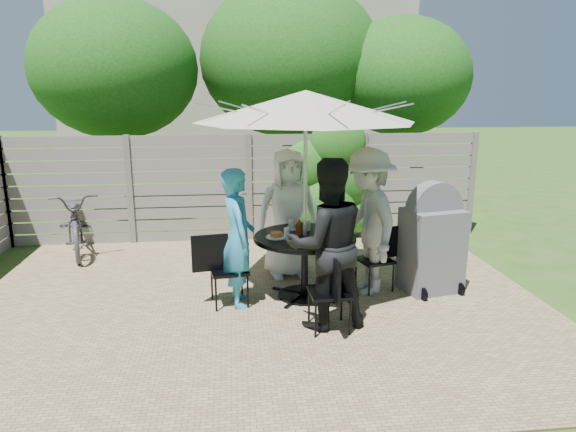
{
  "coord_description": "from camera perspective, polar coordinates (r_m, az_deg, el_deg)",
  "views": [
    {
      "loc": [
        -0.28,
        -5.7,
        2.55
      ],
      "look_at": [
        0.4,
        0.52,
        1.02
      ],
      "focal_mm": 32.0,
      "sensor_mm": 36.0,
      "label": 1
    }
  ],
  "objects": [
    {
      "name": "chair_left",
      "position": [
        6.31,
        -6.68,
        -7.51
      ],
      "size": [
        0.68,
        0.5,
        0.91
      ],
      "rotation": [
        0.0,
        0.0,
        6.45
      ],
      "color": "black",
      "rests_on": "ground"
    },
    {
      "name": "person_back",
      "position": [
        7.08,
        -0.01,
        0.25
      ],
      "size": [
        0.95,
        0.69,
        1.8
      ],
      "primitive_type": "imported",
      "rotation": [
        0.0,
        0.0,
        6.43
      ],
      "color": "white",
      "rests_on": "ground"
    },
    {
      "name": "backyard_envelope",
      "position": [
        16.0,
        -5.09,
        13.88
      ],
      "size": [
        60.0,
        60.0,
        5.0
      ],
      "color": "#2D4816",
      "rests_on": "ground"
    },
    {
      "name": "person_front",
      "position": [
        5.53,
        4.32,
        -3.21
      ],
      "size": [
        1.01,
        0.84,
        1.88
      ],
      "primitive_type": "imported",
      "rotation": [
        0.0,
        0.0,
        3.29
      ],
      "color": "black",
      "rests_on": "ground"
    },
    {
      "name": "chair_front",
      "position": [
        5.65,
        4.62,
        -10.12
      ],
      "size": [
        0.45,
        0.65,
        0.9
      ],
      "rotation": [
        0.0,
        0.0,
        1.61
      ],
      "color": "black",
      "rests_on": "ground"
    },
    {
      "name": "coffee_cup",
      "position": [
        6.54,
        2.18,
        -1.09
      ],
      "size": [
        0.08,
        0.08,
        0.12
      ],
      "primitive_type": "cylinder",
      "color": "#C6B293",
      "rests_on": "patio_table"
    },
    {
      "name": "syrup_jug",
      "position": [
        6.33,
        1.24,
        -1.39
      ],
      "size": [
        0.09,
        0.09,
        0.16
      ],
      "primitive_type": "cylinder",
      "color": "#59280C",
      "rests_on": "patio_table"
    },
    {
      "name": "plate_left",
      "position": [
        6.23,
        -1.3,
        -2.17
      ],
      "size": [
        0.26,
        0.26,
        0.06
      ],
      "color": "white",
      "rests_on": "patio_table"
    },
    {
      "name": "glass_front",
      "position": [
        6.1,
        3.52,
        -2.11
      ],
      "size": [
        0.07,
        0.07,
        0.14
      ],
      "primitive_type": "cylinder",
      "color": "silver",
      "rests_on": "patio_table"
    },
    {
      "name": "plate_front",
      "position": [
        5.99,
        2.85,
        -2.85
      ],
      "size": [
        0.26,
        0.26,
        0.06
      ],
      "color": "white",
      "rests_on": "patio_table"
    },
    {
      "name": "plate_back",
      "position": [
        6.65,
        1.01,
        -1.14
      ],
      "size": [
        0.26,
        0.26,
        0.06
      ],
      "color": "white",
      "rests_on": "patio_table"
    },
    {
      "name": "chair_back",
      "position": [
        7.37,
        -0.29,
        -4.25
      ],
      "size": [
        0.53,
        0.69,
        0.91
      ],
      "rotation": [
        0.0,
        0.0,
        4.95
      ],
      "color": "black",
      "rests_on": "ground"
    },
    {
      "name": "glass_right",
      "position": [
        6.48,
        3.82,
        -1.16
      ],
      "size": [
        0.07,
        0.07,
        0.14
      ],
      "primitive_type": "cylinder",
      "color": "silver",
      "rests_on": "patio_table"
    },
    {
      "name": "chair_right",
      "position": [
        6.82,
        9.67,
        -6.13
      ],
      "size": [
        0.64,
        0.5,
        0.84
      ],
      "rotation": [
        0.0,
        0.0,
        3.41
      ],
      "color": "black",
      "rests_on": "ground"
    },
    {
      "name": "bbq_grill",
      "position": [
        6.84,
        15.7,
        -2.82
      ],
      "size": [
        0.81,
        0.69,
        1.45
      ],
      "rotation": [
        0.0,
        0.0,
        0.22
      ],
      "color": "#58595D",
      "rests_on": "ground"
    },
    {
      "name": "person_left",
      "position": [
        6.14,
        -5.57,
        -2.45
      ],
      "size": [
        0.49,
        0.67,
        1.69
      ],
      "primitive_type": "imported",
      "rotation": [
        0.0,
        0.0,
        8.0
      ],
      "color": "teal",
      "rests_on": "ground"
    },
    {
      "name": "glass_back",
      "position": [
        6.52,
        0.36,
        -1.03
      ],
      "size": [
        0.07,
        0.07,
        0.14
      ],
      "primitive_type": "cylinder",
      "color": "silver",
      "rests_on": "patio_table"
    },
    {
      "name": "umbrella",
      "position": [
        6.09,
        1.99,
        12.05
      ],
      "size": [
        2.99,
        2.99,
        2.56
      ],
      "rotation": [
        0.0,
        0.0,
        0.14
      ],
      "color": "silver",
      "rests_on": "ground"
    },
    {
      "name": "plate_right",
      "position": [
        6.43,
        4.96,
        -1.73
      ],
      "size": [
        0.26,
        0.26,
        0.06
      ],
      "color": "white",
      "rests_on": "patio_table"
    },
    {
      "name": "patio_table",
      "position": [
        6.4,
        1.86,
        -4.29
      ],
      "size": [
        1.41,
        1.41,
        0.82
      ],
      "rotation": [
        0.0,
        0.0,
        0.14
      ],
      "color": "black",
      "rests_on": "ground"
    },
    {
      "name": "bicycle",
      "position": [
        8.91,
        -22.49,
        -0.52
      ],
      "size": [
        1.22,
        2.08,
        1.03
      ],
      "primitive_type": "imported",
      "rotation": [
        0.0,
        0.0,
        0.29
      ],
      "color": "#333338",
      "rests_on": "ground"
    },
    {
      "name": "person_right",
      "position": [
        6.57,
        8.85,
        -0.63
      ],
      "size": [
        0.86,
        1.3,
        1.88
      ],
      "primitive_type": "imported",
      "rotation": [
        0.0,
        0.0,
        4.86
      ],
      "color": "#AAACA7",
      "rests_on": "ground"
    },
    {
      "name": "glass_left",
      "position": [
        6.14,
        -0.17,
        -1.96
      ],
      "size": [
        0.07,
        0.07,
        0.14
      ],
      "primitive_type": "cylinder",
      "color": "silver",
      "rests_on": "patio_table"
    }
  ]
}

